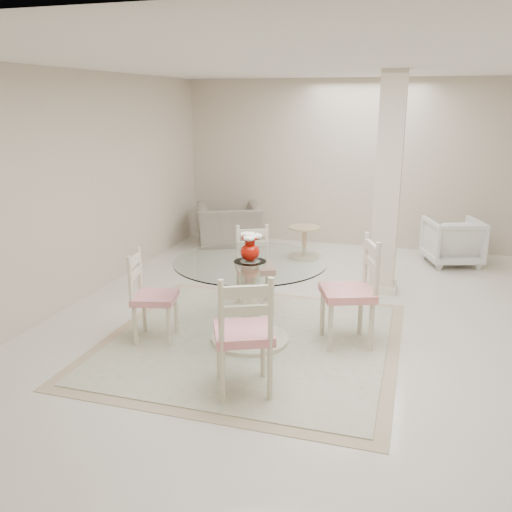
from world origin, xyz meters
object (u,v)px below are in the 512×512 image
(dining_table, at_px, (250,302))
(dining_chair_north, at_px, (254,261))
(dining_chair_west, at_px, (148,290))
(dining_chair_south, at_px, (244,326))
(recliner_taupe, at_px, (229,225))
(side_table, at_px, (304,244))
(armchair_white, at_px, (452,241))
(dining_chair_east, at_px, (356,284))
(red_vase, at_px, (250,247))
(column, at_px, (388,186))

(dining_table, xyz_separation_m, dining_chair_north, (-0.26, 0.98, 0.12))
(dining_chair_west, bearing_deg, dining_chair_north, -43.45)
(dining_chair_south, relative_size, recliner_taupe, 1.13)
(dining_chair_south, bearing_deg, dining_table, -99.24)
(side_table, bearing_deg, dining_table, -88.09)
(armchair_white, bearing_deg, dining_chair_east, 53.00)
(dining_chair_north, distance_m, dining_chair_south, 2.04)
(red_vase, xyz_separation_m, dining_chair_east, (0.99, 0.26, -0.36))
(red_vase, bearing_deg, dining_chair_east, 14.60)
(dining_chair_north, xyz_separation_m, dining_chair_south, (0.52, -1.97, 0.06))
(column, relative_size, red_vase, 9.55)
(armchair_white, distance_m, side_table, 2.19)
(column, relative_size, recliner_taupe, 2.60)
(column, xyz_separation_m, dining_chair_east, (-0.15, -1.71, -0.71))
(column, height_order, armchair_white, column)
(dining_chair_east, relative_size, dining_chair_north, 1.15)
(dining_chair_south, xyz_separation_m, side_table, (-0.37, 4.12, -0.38))
(dining_chair_west, xyz_separation_m, side_table, (0.88, 3.37, -0.31))
(dining_chair_north, distance_m, side_table, 2.17)
(dining_chair_north, relative_size, dining_chair_south, 0.90)
(dining_chair_east, relative_size, dining_chair_south, 1.04)
(dining_chair_west, distance_m, side_table, 3.50)
(column, relative_size, dining_chair_east, 2.23)
(column, xyz_separation_m, dining_chair_south, (-0.89, -2.96, -0.73))
(column, xyz_separation_m, armchair_white, (0.91, 1.50, -1.00))
(dining_chair_west, height_order, recliner_taupe, dining_chair_west)
(dining_chair_north, bearing_deg, dining_chair_east, -55.90)
(dining_chair_south, bearing_deg, armchair_white, -135.87)
(dining_table, height_order, armchair_white, dining_table)
(red_vase, xyz_separation_m, dining_chair_south, (0.26, -0.99, -0.38))
(recliner_taupe, bearing_deg, side_table, 137.79)
(recliner_taupe, height_order, side_table, recliner_taupe)
(dining_table, distance_m, dining_chair_south, 1.04)
(armchair_white, bearing_deg, dining_chair_south, 49.34)
(dining_chair_east, distance_m, dining_chair_south, 1.45)
(dining_chair_south, height_order, recliner_taupe, dining_chair_south)
(column, height_order, dining_table, column)
(dining_chair_north, xyz_separation_m, side_table, (0.16, 2.14, -0.32))
(dining_chair_south, bearing_deg, dining_chair_east, -144.44)
(dining_chair_east, bearing_deg, dining_chair_south, -51.29)
(dining_chair_north, relative_size, recliner_taupe, 1.01)
(red_vase, bearing_deg, side_table, 91.92)
(dining_chair_north, xyz_separation_m, dining_chair_west, (-0.73, -1.23, -0.01))
(red_vase, height_order, recliner_taupe, red_vase)
(armchair_white, bearing_deg, side_table, -9.56)
(dining_table, relative_size, side_table, 2.96)
(dining_table, xyz_separation_m, red_vase, (0.00, -0.00, 0.56))
(dining_chair_south, height_order, armchair_white, dining_chair_south)
(dining_table, bearing_deg, dining_chair_east, 14.57)
(dining_chair_south, relative_size, side_table, 2.33)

